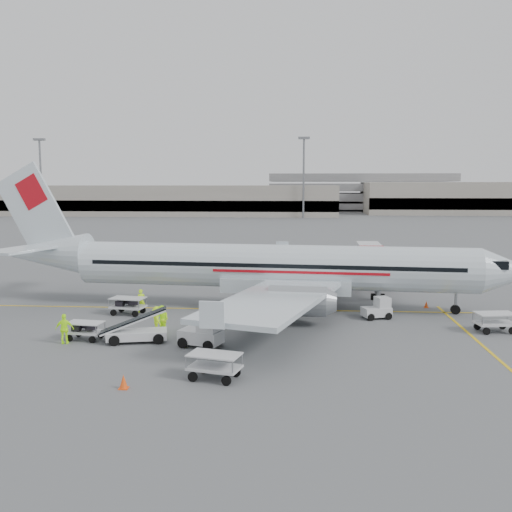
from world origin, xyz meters
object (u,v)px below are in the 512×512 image
object	(u,v)px
aircraft	(273,237)
tug_mid	(201,331)
jet_bridge	(372,268)
tug_fore	(376,308)
belt_loader	(137,321)

from	to	relation	value
aircraft	tug_mid	xyz separation A→B (m)	(-3.73, -10.70, -4.50)
jet_bridge	tug_fore	world-z (taller)	jet_bridge
jet_bridge	belt_loader	world-z (taller)	jet_bridge
aircraft	tug_fore	size ratio (longest dim) A/B	20.23
aircraft	jet_bridge	world-z (taller)	aircraft
belt_loader	tug_fore	distance (m)	16.63
aircraft	jet_bridge	size ratio (longest dim) A/B	2.72
belt_loader	aircraft	bearing A→B (deg)	40.13
jet_bridge	aircraft	bearing A→B (deg)	-132.34
jet_bridge	tug_fore	distance (m)	11.83
aircraft	belt_loader	distance (m)	13.27
jet_bridge	tug_mid	distance (m)	23.03
jet_bridge	tug_mid	xyz separation A→B (m)	(-12.25, -19.48, -0.97)
tug_fore	tug_mid	world-z (taller)	tug_mid
aircraft	belt_loader	size ratio (longest dim) A/B	8.43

